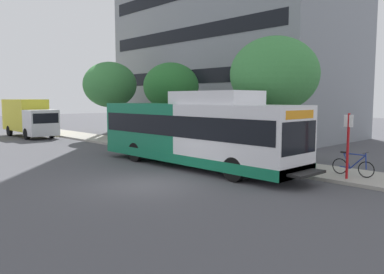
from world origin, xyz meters
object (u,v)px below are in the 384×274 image
at_px(bus_stop_sign_pole, 348,141).
at_px(street_tree_near_stop, 274,75).
at_px(street_tree_mid_block, 171,86).
at_px(transit_bus, 194,132).
at_px(box_truck_background, 29,117).
at_px(bicycle_parked, 353,166).
at_px(street_tree_far_block, 110,85).

height_order(bus_stop_sign_pole, street_tree_near_stop, street_tree_near_stop).
bearing_deg(street_tree_mid_block, street_tree_near_stop, -92.65).
bearing_deg(transit_bus, bus_stop_sign_pole, -72.65).
distance_m(street_tree_mid_block, box_truck_background, 14.77).
distance_m(transit_bus, bus_stop_sign_pole, 6.94).
xyz_separation_m(bicycle_parked, street_tree_mid_block, (1.34, 13.19, 3.57)).
distance_m(street_tree_mid_block, street_tree_far_block, 7.64).
relative_size(bus_stop_sign_pole, bicycle_parked, 1.48).
xyz_separation_m(bus_stop_sign_pole, bicycle_parked, (0.76, 0.10, -1.09)).
relative_size(bus_stop_sign_pole, box_truck_background, 0.37).
distance_m(transit_bus, street_tree_mid_block, 8.22).
bearing_deg(street_tree_mid_block, bus_stop_sign_pole, -98.97).
xyz_separation_m(transit_bus, box_truck_background, (-0.29, 20.53, 0.04)).
bearing_deg(bicycle_parked, street_tree_mid_block, 84.19).
height_order(bicycle_parked, street_tree_near_stop, street_tree_near_stop).
xyz_separation_m(street_tree_near_stop, street_tree_far_block, (0.29, 16.21, -0.08)).
distance_m(bus_stop_sign_pole, bicycle_parked, 1.33).
xyz_separation_m(bus_stop_sign_pole, street_tree_mid_block, (2.10, 13.28, 2.48)).
bearing_deg(box_truck_background, bicycle_parked, -83.44).
height_order(bus_stop_sign_pole, bicycle_parked, bus_stop_sign_pole).
bearing_deg(bus_stop_sign_pole, transit_bus, 107.35).
xyz_separation_m(bus_stop_sign_pole, street_tree_near_stop, (1.70, 4.71, 2.87)).
bearing_deg(street_tree_near_stop, bicycle_parked, -101.59).
bearing_deg(bus_stop_sign_pole, street_tree_near_stop, 70.12).
bearing_deg(bus_stop_sign_pole, box_truck_background, 94.96).
relative_size(bus_stop_sign_pole, street_tree_far_block, 0.42).
bearing_deg(transit_bus, bicycle_parked, -66.59).
distance_m(transit_bus, bicycle_parked, 7.20).
distance_m(bus_stop_sign_pole, box_truck_background, 27.26).
height_order(street_tree_near_stop, street_tree_mid_block, street_tree_near_stop).
height_order(bus_stop_sign_pole, box_truck_background, box_truck_background).
bearing_deg(street_tree_far_block, street_tree_mid_block, -89.17).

